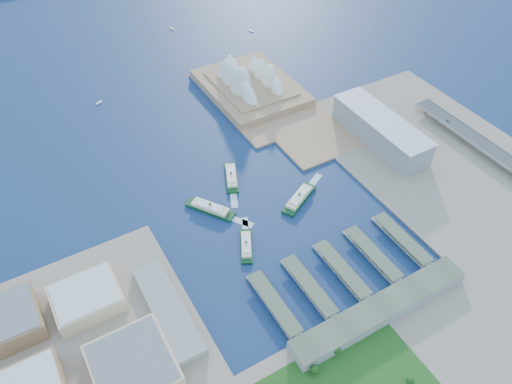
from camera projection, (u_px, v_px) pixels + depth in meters
ground at (292, 232)px, 572.54m from camera, size 3000.00×3000.00×0.00m
east_land at (473, 185)px, 627.02m from camera, size 240.00×500.00×3.00m
peninsula at (258, 96)px, 772.16m from camera, size 135.00×220.00×3.00m
opera_house at (250, 73)px, 762.53m from camera, size 134.00×180.00×58.00m
toaster_building at (380, 130)px, 678.51m from camera, size 45.00×155.00×35.00m
west_buildings at (93, 382)px, 427.24m from camera, size 200.00×280.00×27.00m
ferry_wharves at (342, 270)px, 527.67m from camera, size 184.00×90.00×9.30m
terminal_building at (380, 310)px, 487.66m from camera, size 200.00×28.00×12.00m
ferry_a at (210, 207)px, 593.51m from camera, size 47.22×59.68×11.61m
ferry_b at (231, 175)px, 634.36m from camera, size 35.84×57.76×10.72m
ferry_c at (246, 244)px, 553.24m from camera, size 33.75×49.35×9.29m
ferry_d at (299, 197)px, 605.88m from camera, size 60.81×42.05×11.47m
boat_b at (99, 102)px, 760.09m from camera, size 10.91×7.19×2.78m
boat_c at (251, 31)px, 931.49m from camera, size 4.07×11.05×2.43m
boat_e at (172, 28)px, 937.76m from camera, size 4.59×11.03×2.63m
car_c at (448, 121)px, 701.58m from camera, size 1.94×4.78×1.39m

